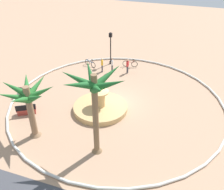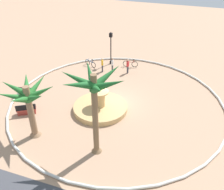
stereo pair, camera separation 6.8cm
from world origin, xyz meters
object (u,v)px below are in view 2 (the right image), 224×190
at_px(palm_tree_by_curb, 28,98).
at_px(person_pedestrian_stroll, 102,64).
at_px(bench_east, 26,110).
at_px(bench_west, 27,93).
at_px(palm_tree_near_fountain, 94,92).
at_px(bicycle_by_lamppost, 91,63).
at_px(bicycle_red_frame, 130,64).
at_px(fountain, 100,107).
at_px(lamppost, 111,45).
at_px(person_cyclist_helmet, 128,66).
at_px(person_cyclist_photo, 112,64).

relative_size(palm_tree_by_curb, person_pedestrian_stroll, 2.76).
height_order(palm_tree_by_curb, bench_east, palm_tree_by_curb).
relative_size(bench_west, person_pedestrian_stroll, 1.02).
height_order(palm_tree_near_fountain, person_pedestrian_stroll, palm_tree_near_fountain).
bearing_deg(bicycle_by_lamppost, bicycle_red_frame, -162.09).
bearing_deg(fountain, person_pedestrian_stroll, -70.14).
bearing_deg(lamppost, bench_west, 61.49).
bearing_deg(palm_tree_near_fountain, person_pedestrian_stroll, -70.70).
bearing_deg(person_pedestrian_stroll, bicycle_by_lamppost, -24.45).
bearing_deg(palm_tree_near_fountain, bicycle_by_lamppost, -64.79).
relative_size(bench_west, bicycle_red_frame, 0.98).
relative_size(palm_tree_near_fountain, bench_east, 3.90).
relative_size(bench_west, person_cyclist_helmet, 1.03).
xyz_separation_m(person_cyclist_photo, person_pedestrian_stroll, (1.05, 0.29, -0.02)).
bearing_deg(fountain, person_cyclist_photo, -78.79).
relative_size(lamppost, bicycle_by_lamppost, 2.40).
bearing_deg(lamppost, person_pedestrian_stroll, 85.60).
bearing_deg(bicycle_red_frame, person_cyclist_helmet, 95.12).
bearing_deg(palm_tree_near_fountain, person_cyclist_photo, -75.83).
relative_size(fountain, bicycle_red_frame, 2.73).
height_order(person_cyclist_photo, person_pedestrian_stroll, person_cyclist_photo).
height_order(bicycle_by_lamppost, person_cyclist_photo, person_cyclist_photo).
bearing_deg(palm_tree_by_curb, person_cyclist_helmet, -107.07).
relative_size(palm_tree_near_fountain, person_pedestrian_stroll, 3.88).
relative_size(palm_tree_near_fountain, person_cyclist_photo, 3.80).
bearing_deg(bicycle_by_lamppost, person_pedestrian_stroll, 155.55).
distance_m(palm_tree_near_fountain, bench_west, 10.99).
distance_m(fountain, person_pedestrian_stroll, 7.29).
height_order(fountain, lamppost, lamppost).
xyz_separation_m(palm_tree_by_curb, bicycle_red_frame, (-3.57, -13.69, -2.93)).
xyz_separation_m(palm_tree_by_curb, lamppost, (-1.18, -13.77, -1.07)).
bearing_deg(person_cyclist_photo, person_pedestrian_stroll, 15.62).
xyz_separation_m(palm_tree_near_fountain, person_cyclist_photo, (2.99, -11.85, -3.94)).
xyz_separation_m(palm_tree_near_fountain, bicycle_by_lamppost, (5.82, -12.37, -4.49)).
distance_m(bench_east, bench_west, 2.93).
bearing_deg(palm_tree_near_fountain, bench_east, -16.47).
bearing_deg(bicycle_by_lamppost, bench_east, 82.06).
height_order(lamppost, person_pedestrian_stroll, lamppost).
xyz_separation_m(fountain, bicycle_red_frame, (-0.10, -9.04, 0.09)).
bearing_deg(lamppost, palm_tree_near_fountain, 105.62).
bearing_deg(bench_east, bench_west, -55.10).
height_order(person_cyclist_helmet, person_cyclist_photo, person_cyclist_photo).
height_order(palm_tree_near_fountain, bench_east, palm_tree_near_fountain).
distance_m(palm_tree_by_curb, person_pedestrian_stroll, 11.77).
distance_m(palm_tree_by_curb, lamppost, 13.86).
xyz_separation_m(bench_west, person_pedestrian_stroll, (-4.88, -7.02, 0.57)).
bearing_deg(person_pedestrian_stroll, bicycle_red_frame, -139.28).
relative_size(palm_tree_near_fountain, bicycle_red_frame, 3.72).
relative_size(bench_east, person_pedestrian_stroll, 0.99).
bearing_deg(fountain, lamppost, -75.89).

